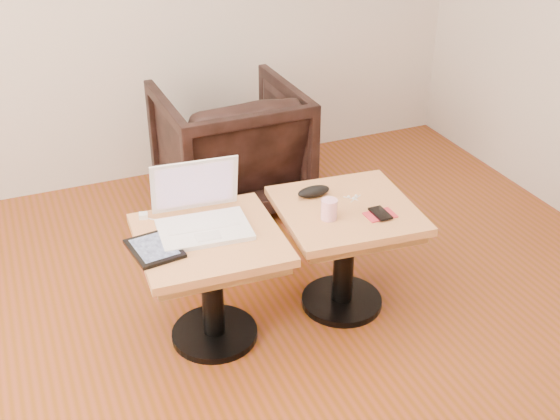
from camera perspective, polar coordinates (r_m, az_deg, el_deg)
name	(u,v)px	position (r m, az deg, el deg)	size (l,w,h in m)	color
room_shell	(236,87)	(1.99, -3.60, 9.95)	(4.52, 4.52, 2.71)	brown
side_table_left	(211,262)	(2.93, -5.66, -4.25)	(0.61, 0.61, 0.52)	black
side_table_right	(345,232)	(3.13, 5.32, -1.81)	(0.62, 0.62, 0.52)	black
laptop	(201,215)	(2.90, -6.43, -0.39)	(0.39, 0.34, 0.26)	white
tablet	(154,248)	(2.79, -10.17, -3.09)	(0.21, 0.25, 0.02)	black
charging_adapter	(143,216)	(3.02, -11.05, -0.46)	(0.04, 0.04, 0.02)	white
glasses_case	(314,191)	(3.13, 2.75, 1.52)	(0.15, 0.07, 0.05)	black
striped_cup	(329,209)	(2.95, 4.01, 0.06)	(0.07, 0.07, 0.09)	pink
earbuds_tangle	(353,197)	(3.13, 5.94, 1.04)	(0.07, 0.05, 0.01)	white
phone_on_sleeve	(380,214)	(3.01, 8.15, -0.34)	(0.13, 0.11, 0.02)	#AA2A1F
armchair	(230,146)	(4.03, -4.09, 5.18)	(0.76, 0.78, 0.71)	black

